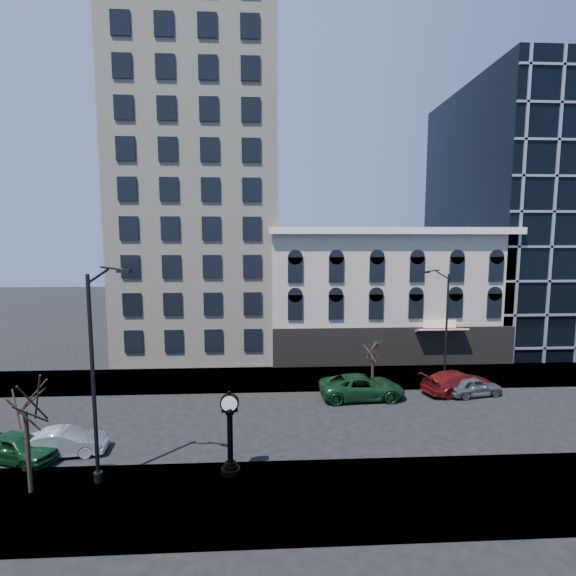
{
  "coord_description": "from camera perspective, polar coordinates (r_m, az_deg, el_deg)",
  "views": [
    {
      "loc": [
        0.46,
        -25.18,
        11.31
      ],
      "look_at": [
        2.0,
        4.0,
        8.0
      ],
      "focal_mm": 26.0,
      "sensor_mm": 36.0,
      "label": 1
    }
  ],
  "objects": [
    {
      "name": "sidewalk_near",
      "position": [
        20.54,
        -4.27,
        -26.76
      ],
      "size": [
        160.0,
        6.0,
        0.12
      ],
      "primitive_type": "cube",
      "color": "gray",
      "rests_on": "ground"
    },
    {
      "name": "car_far_b",
      "position": [
        34.36,
        22.16,
        -11.81
      ],
      "size": [
        6.04,
        3.8,
        1.63
      ],
      "primitive_type": "imported",
      "rotation": [
        0.0,
        0.0,
        1.86
      ],
      "color": "maroon",
      "rests_on": "ground"
    },
    {
      "name": "victorian_row",
      "position": [
        42.99,
        12.58,
        -0.79
      ],
      "size": [
        22.6,
        11.19,
        12.5
      ],
      "color": "#BDAC9B",
      "rests_on": "ground"
    },
    {
      "name": "car_far_c",
      "position": [
        34.22,
        23.99,
        -12.15
      ],
      "size": [
        4.42,
        2.43,
        1.42
      ],
      "primitive_type": "imported",
      "rotation": [
        0.0,
        0.0,
        1.76
      ],
      "color": "#595B60",
      "rests_on": "ground"
    },
    {
      "name": "sidewalk_far",
      "position": [
        35.04,
        -3.7,
        -12.28
      ],
      "size": [
        160.0,
        6.0,
        0.12
      ],
      "primitive_type": "cube",
      "color": "gray",
      "rests_on": "ground"
    },
    {
      "name": "street_lamp_near",
      "position": [
        20.19,
        -23.86,
        -3.84
      ],
      "size": [
        2.58,
        1.1,
        10.3
      ],
      "rotation": [
        0.0,
        0.0,
        -0.32
      ],
      "color": "black",
      "rests_on": "sidewalk_near"
    },
    {
      "name": "car_near_b",
      "position": [
        26.37,
        -28.2,
        -18.08
      ],
      "size": [
        4.34,
        1.91,
        1.39
      ],
      "primitive_type": "imported",
      "rotation": [
        0.0,
        0.0,
        1.68
      ],
      "color": "#A5A8AD",
      "rests_on": "ground"
    },
    {
      "name": "bare_tree_far",
      "position": [
        33.73,
        11.58,
        -7.77
      ],
      "size": [
        2.31,
        2.31,
        3.96
      ],
      "color": "#322119",
      "rests_on": "sidewalk_far"
    },
    {
      "name": "ground",
      "position": [
        27.6,
        -3.9,
        -17.74
      ],
      "size": [
        160.0,
        160.0,
        0.0
      ],
      "primitive_type": "plane",
      "color": "black",
      "rests_on": "ground"
    },
    {
      "name": "cream_tower",
      "position": [
        45.26,
        -11.82,
        16.52
      ],
      "size": [
        15.9,
        15.4,
        42.5
      ],
      "color": "beige",
      "rests_on": "ground"
    },
    {
      "name": "bare_tree_near",
      "position": [
        21.98,
        -32.42,
        -12.02
      ],
      "size": [
        3.54,
        3.54,
        6.08
      ],
      "color": "#322119",
      "rests_on": "sidewalk_near"
    },
    {
      "name": "glass_office",
      "position": [
        55.91,
        31.69,
        8.27
      ],
      "size": [
        20.0,
        20.15,
        28.0
      ],
      "color": "black",
      "rests_on": "ground"
    },
    {
      "name": "street_lamp_far",
      "position": [
        34.11,
        20.04,
        -1.11
      ],
      "size": [
        2.37,
        0.56,
        9.18
      ],
      "rotation": [
        0.0,
        0.0,
        3.26
      ],
      "color": "black",
      "rests_on": "sidewalk_far"
    },
    {
      "name": "car_far_a",
      "position": [
        31.32,
        10.05,
        -13.15
      ],
      "size": [
        6.22,
        3.08,
        1.7
      ],
      "primitive_type": "imported",
      "rotation": [
        0.0,
        0.0,
        1.61
      ],
      "color": "#143F1E",
      "rests_on": "ground"
    },
    {
      "name": "street_clock",
      "position": [
        21.4,
        -7.93,
        -19.42
      ],
      "size": [
        0.94,
        0.94,
        4.14
      ],
      "rotation": [
        0.0,
        0.0,
        0.04
      ],
      "color": "black",
      "rests_on": "sidewalk_near"
    },
    {
      "name": "car_near_a",
      "position": [
        26.84,
        -32.92,
        -17.82
      ],
      "size": [
        4.65,
        3.1,
        1.47
      ],
      "primitive_type": "imported",
      "rotation": [
        0.0,
        0.0,
        1.22
      ],
      "color": "#143F1E",
      "rests_on": "ground"
    }
  ]
}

